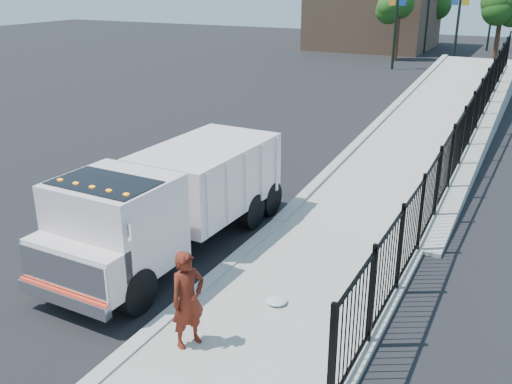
% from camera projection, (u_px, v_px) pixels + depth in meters
% --- Properties ---
extents(ground, '(120.00, 120.00, 0.00)m').
position_uv_depth(ground, '(196.00, 298.00, 11.46)').
color(ground, black).
rests_on(ground, ground).
extents(sidewalk, '(3.55, 12.00, 0.12)m').
position_uv_depth(sidewalk, '(231.00, 383.00, 8.96)').
color(sidewalk, '#9E998E').
rests_on(sidewalk, ground).
extents(curb, '(0.30, 12.00, 0.16)m').
position_uv_depth(curb, '(133.00, 348.00, 9.77)').
color(curb, '#ADAAA3').
rests_on(curb, ground).
extents(ramp, '(3.95, 24.06, 3.19)m').
position_uv_depth(ramp, '(444.00, 131.00, 23.93)').
color(ramp, '#9E998E').
rests_on(ramp, ground).
extents(iron_fence, '(0.10, 28.00, 1.80)m').
position_uv_depth(iron_fence, '(469.00, 136.00, 19.67)').
color(iron_fence, black).
rests_on(iron_fence, ground).
extents(truck, '(2.48, 7.03, 2.39)m').
position_uv_depth(truck, '(169.00, 198.00, 12.92)').
color(truck, black).
rests_on(truck, ground).
extents(worker, '(0.64, 0.75, 1.74)m').
position_uv_depth(worker, '(188.00, 299.00, 9.53)').
color(worker, '#5B1C10').
rests_on(worker, sidewalk).
extents(debris, '(0.42, 0.42, 0.10)m').
position_uv_depth(debris, '(277.00, 301.00, 11.03)').
color(debris, silver).
rests_on(debris, sidewalk).
extents(light_pole_0, '(3.77, 0.22, 8.00)m').
position_uv_depth(light_pole_0, '(402.00, 4.00, 38.15)').
color(light_pole_0, black).
rests_on(light_pole_0, ground).
extents(light_pole_1, '(3.78, 0.22, 8.00)m').
position_uv_depth(light_pole_1, '(455.00, 3.00, 38.66)').
color(light_pole_1, black).
rests_on(light_pole_1, ground).
extents(tree_0, '(2.24, 2.24, 5.12)m').
position_uv_depth(tree_0, '(399.00, 7.00, 42.48)').
color(tree_0, '#382314').
rests_on(tree_0, ground).
extents(tree_1, '(2.40, 2.40, 5.20)m').
position_uv_depth(tree_1, '(502.00, 8.00, 41.87)').
color(tree_1, '#382314').
rests_on(tree_1, ground).
extents(tree_2, '(3.00, 3.00, 5.50)m').
position_uv_depth(tree_2, '(435.00, 1.00, 52.23)').
color(tree_2, '#382314').
rests_on(tree_2, ground).
extents(building, '(10.00, 10.00, 8.00)m').
position_uv_depth(building, '(375.00, 2.00, 50.58)').
color(building, '#8C664C').
rests_on(building, ground).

